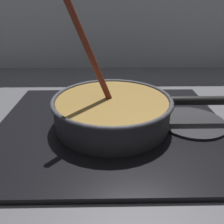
# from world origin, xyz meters

# --- Properties ---
(ground) EXTENTS (2.40, 1.60, 0.04)m
(ground) POSITION_xyz_m (0.00, 0.00, -0.02)
(ground) COLOR #4C4C51
(backsplash_wall) EXTENTS (2.40, 0.02, 0.55)m
(backsplash_wall) POSITION_xyz_m (0.00, 0.79, 0.28)
(backsplash_wall) COLOR silver
(backsplash_wall) RESTS_ON ground
(hob_plate) EXTENTS (0.56, 0.48, 0.01)m
(hob_plate) POSITION_xyz_m (0.02, 0.21, 0.01)
(hob_plate) COLOR black
(hob_plate) RESTS_ON ground
(burner_ring) EXTENTS (0.20, 0.20, 0.01)m
(burner_ring) POSITION_xyz_m (0.02, 0.21, 0.02)
(burner_ring) COLOR #592D0C
(burner_ring) RESTS_ON hob_plate
(spare_burner) EXTENTS (0.17, 0.17, 0.01)m
(spare_burner) POSITION_xyz_m (0.22, 0.21, 0.01)
(spare_burner) COLOR #262628
(spare_burner) RESTS_ON hob_plate
(cooking_pan) EXTENTS (0.44, 0.29, 0.30)m
(cooking_pan) POSITION_xyz_m (0.02, 0.21, 0.05)
(cooking_pan) COLOR #38383D
(cooking_pan) RESTS_ON hob_plate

